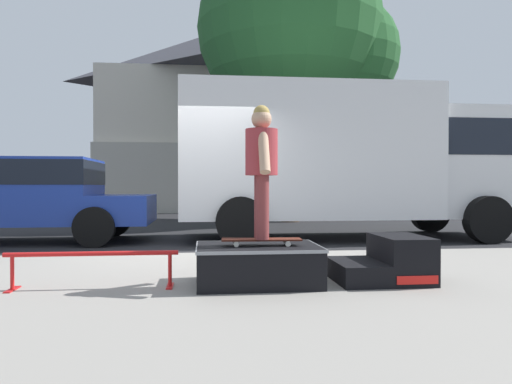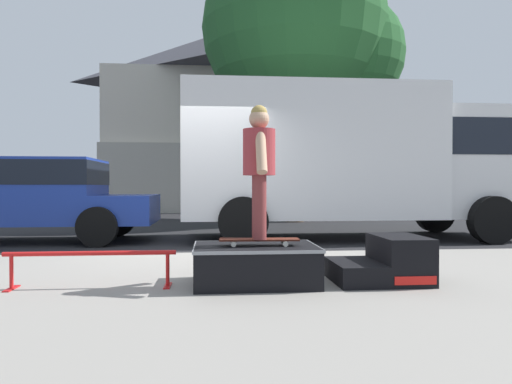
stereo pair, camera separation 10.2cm
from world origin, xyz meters
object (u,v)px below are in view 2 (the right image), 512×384
Objects in this scene: kicker_ramp at (386,263)px; street_tree_main at (305,36)px; skater_kid at (259,160)px; skate_box at (255,263)px; grind_rail at (91,260)px; pickup_truck_blue at (16,196)px; skateboard at (259,240)px; box_truck at (353,156)px.

kicker_ramp is 11.06m from street_tree_main.
skater_kid is 0.15× the size of street_tree_main.
skate_box is at bearing 132.54° from skater_kid.
pickup_truck_blue reaches higher than grind_rail.
skateboard is (0.03, -0.04, 0.23)m from skate_box.
box_truck is (2.49, 4.99, 1.38)m from skate_box.
skate_box is 11.26m from street_tree_main.
skateboard is 0.11× the size of box_truck.
box_truck is 1.21× the size of pickup_truck_blue.
skateboard is (1.61, 0.00, 0.17)m from grind_rail.
pickup_truck_blue is at bearing 130.41° from skateboard.
kicker_ramp is 2.91m from grind_rail.
kicker_ramp is at bearing -0.02° from skate_box.
skate_box is 0.24m from skateboard.
skate_box is 0.17× the size of box_truck.
grind_rail is 0.28× the size of pickup_truck_blue.
box_truck is (2.46, 5.03, 1.14)m from skateboard.
pickup_truck_blue is (-4.25, 4.99, -0.45)m from skater_kid.
kicker_ramp is at bearing 1.56° from skateboard.
skateboard is at bearing -178.44° from kicker_ramp.
skateboard is 0.60× the size of skater_kid.
kicker_ramp is at bearing 1.56° from skater_kid.
grind_rail is 1.62m from skateboard.
skate_box reaches higher than grind_rail.
skater_kid is at bearing -53.13° from skateboard.
skate_box is 1.58m from grind_rail.
street_tree_main is at bearing 76.31° from skateboard.
grind_rail is 0.23× the size of box_truck.
pickup_truck_blue is at bearing -144.71° from street_tree_main.
grind_rail is 5.67m from pickup_truck_blue.
street_tree_main reaches higher than kicker_ramp.
skate_box is 5.75m from box_truck.
skater_kid reaches higher than kicker_ramp.
skater_kid is (0.03, -0.04, 1.02)m from skate_box.
skate_box is at bearing -103.92° from street_tree_main.
box_truck is at bearing -88.76° from street_tree_main.
box_truck is at bearing 63.51° from skate_box.
skater_kid is (0.00, -0.00, 0.78)m from skateboard.
pickup_truck_blue is 0.66× the size of street_tree_main.
street_tree_main is (2.39, 9.63, 5.32)m from skate_box.
grind_rail is 0.19× the size of street_tree_main.
skateboard is at bearing -116.03° from box_truck.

